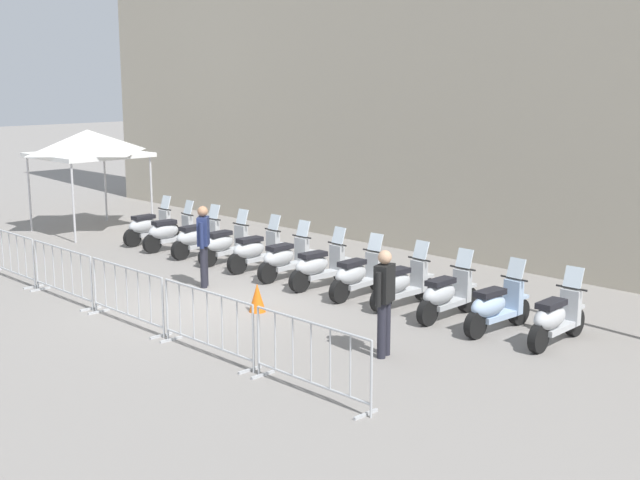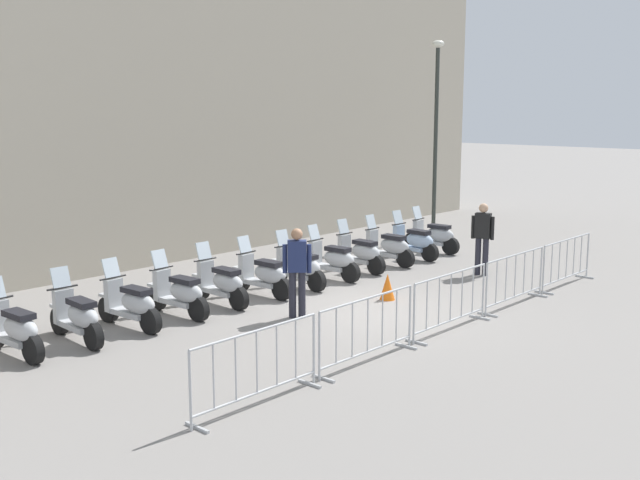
# 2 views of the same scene
# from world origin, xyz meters

# --- Properties ---
(ground_plane) EXTENTS (120.00, 120.00, 0.00)m
(ground_plane) POSITION_xyz_m (0.00, 0.00, 0.00)
(ground_plane) COLOR gray
(motorcycle_0) EXTENTS (0.56, 1.72, 1.24)m
(motorcycle_0) POSITION_xyz_m (-5.94, 2.60, 0.45)
(motorcycle_0) COLOR black
(motorcycle_0) RESTS_ON ground
(motorcycle_1) EXTENTS (0.56, 1.73, 1.24)m
(motorcycle_1) POSITION_xyz_m (-4.86, 2.51, 0.45)
(motorcycle_1) COLOR black
(motorcycle_1) RESTS_ON ground
(motorcycle_2) EXTENTS (0.56, 1.72, 1.24)m
(motorcycle_2) POSITION_xyz_m (-3.76, 2.53, 0.45)
(motorcycle_2) COLOR black
(motorcycle_2) RESTS_ON ground
(motorcycle_3) EXTENTS (0.56, 1.72, 1.24)m
(motorcycle_3) POSITION_xyz_m (-2.68, 2.52, 0.45)
(motorcycle_3) COLOR black
(motorcycle_3) RESTS_ON ground
(motorcycle_4) EXTENTS (0.56, 1.72, 1.24)m
(motorcycle_4) POSITION_xyz_m (-1.59, 2.54, 0.45)
(motorcycle_4) COLOR black
(motorcycle_4) RESTS_ON ground
(motorcycle_5) EXTENTS (0.56, 1.72, 1.24)m
(motorcycle_5) POSITION_xyz_m (-0.50, 2.45, 0.45)
(motorcycle_5) COLOR black
(motorcycle_5) RESTS_ON ground
(motorcycle_6) EXTENTS (0.56, 1.73, 1.24)m
(motorcycle_6) POSITION_xyz_m (0.58, 2.40, 0.45)
(motorcycle_6) COLOR black
(motorcycle_6) RESTS_ON ground
(motorcycle_7) EXTENTS (0.56, 1.72, 1.24)m
(motorcycle_7) POSITION_xyz_m (1.68, 2.38, 0.45)
(motorcycle_7) COLOR black
(motorcycle_7) RESTS_ON ground
(motorcycle_8) EXTENTS (0.56, 1.73, 1.24)m
(motorcycle_8) POSITION_xyz_m (2.76, 2.43, 0.45)
(motorcycle_8) COLOR black
(motorcycle_8) RESTS_ON ground
(motorcycle_9) EXTENTS (0.56, 1.72, 1.24)m
(motorcycle_9) POSITION_xyz_m (3.85, 2.38, 0.45)
(motorcycle_9) COLOR black
(motorcycle_9) RESTS_ON ground
(motorcycle_10) EXTENTS (0.56, 1.73, 1.24)m
(motorcycle_10) POSITION_xyz_m (4.94, 2.34, 0.45)
(motorcycle_10) COLOR black
(motorcycle_10) RESTS_ON ground
(motorcycle_11) EXTENTS (0.56, 1.72, 1.24)m
(motorcycle_11) POSITION_xyz_m (6.04, 2.43, 0.45)
(motorcycle_11) COLOR black
(motorcycle_11) RESTS_ON ground
(barrier_segment_0) EXTENTS (2.29, 0.48, 1.07)m
(barrier_segment_0) POSITION_xyz_m (-4.77, -1.80, 0.53)
(barrier_segment_0) COLOR #B2B5B7
(barrier_segment_0) RESTS_ON ground
(barrier_segment_1) EXTENTS (2.29, 0.48, 1.07)m
(barrier_segment_1) POSITION_xyz_m (-2.40, -1.84, 0.53)
(barrier_segment_1) COLOR #B2B5B7
(barrier_segment_1) RESTS_ON ground
(barrier_segment_2) EXTENTS (2.29, 0.48, 1.07)m
(barrier_segment_2) POSITION_xyz_m (-0.03, -1.88, 0.53)
(barrier_segment_2) COLOR #B2B5B7
(barrier_segment_2) RESTS_ON ground
(barrier_segment_3) EXTENTS (2.29, 0.48, 1.07)m
(barrier_segment_3) POSITION_xyz_m (2.34, -1.92, 0.53)
(barrier_segment_3) COLOR #B2B5B7
(barrier_segment_3) RESTS_ON ground
(barrier_segment_4) EXTENTS (2.29, 0.48, 1.07)m
(barrier_segment_4) POSITION_xyz_m (4.71, -1.96, 0.53)
(barrier_segment_4) COLOR #B2B5B7
(barrier_segment_4) RESTS_ON ground
(officer_near_row_end) EXTENTS (0.31, 0.53, 1.73)m
(officer_near_row_end) POSITION_xyz_m (4.38, 0.00, 0.98)
(officer_near_row_end) COLOR #23232D
(officer_near_row_end) RESTS_ON ground
(officer_mid_plaza) EXTENTS (0.41, 0.42, 1.73)m
(officer_mid_plaza) POSITION_xyz_m (-1.23, 0.78, 0.98)
(officer_mid_plaza) COLOR #23232D
(officer_mid_plaza) RESTS_ON ground
(canopy_tent) EXTENTS (2.74, 2.74, 2.91)m
(canopy_tent) POSITION_xyz_m (-8.74, 2.53, 2.52)
(canopy_tent) COLOR silver
(canopy_tent) RESTS_ON ground
(traffic_cone) EXTENTS (0.32, 0.32, 0.55)m
(traffic_cone) POSITION_xyz_m (1.01, 0.30, 0.28)
(traffic_cone) COLOR orange
(traffic_cone) RESTS_ON ground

